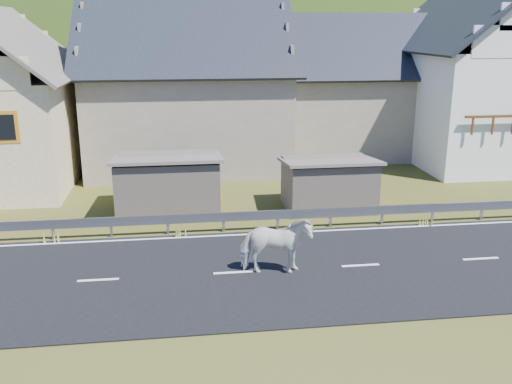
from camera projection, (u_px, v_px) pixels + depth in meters
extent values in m
plane|color=#373D11|center=(233.00, 274.00, 17.31)|extent=(160.00, 160.00, 0.00)
cube|color=black|center=(233.00, 273.00, 17.30)|extent=(60.00, 7.00, 0.04)
cube|color=silver|center=(233.00, 272.00, 17.30)|extent=(60.00, 6.60, 0.01)
cube|color=#93969B|center=(223.00, 217.00, 20.65)|extent=(28.00, 0.08, 0.34)
cube|color=#93969B|center=(53.00, 230.00, 19.97)|extent=(0.10, 0.06, 0.70)
cube|color=#93969B|center=(111.00, 228.00, 20.22)|extent=(0.10, 0.06, 0.70)
cube|color=#93969B|center=(168.00, 225.00, 20.48)|extent=(0.10, 0.06, 0.70)
cube|color=#93969B|center=(223.00, 223.00, 20.73)|extent=(0.10, 0.06, 0.70)
cube|color=#93969B|center=(278.00, 220.00, 20.99)|extent=(0.10, 0.06, 0.70)
cube|color=#93969B|center=(330.00, 218.00, 21.24)|extent=(0.10, 0.06, 0.70)
cube|color=#93969B|center=(382.00, 216.00, 21.50)|extent=(0.10, 0.06, 0.70)
cube|color=#93969B|center=(432.00, 213.00, 21.75)|extent=(0.10, 0.06, 0.70)
cube|color=#93969B|center=(482.00, 211.00, 22.01)|extent=(0.10, 0.06, 0.70)
cube|color=#6A5D50|center=(168.00, 184.00, 22.93)|extent=(4.30, 3.30, 2.40)
cube|color=#6A5D50|center=(328.00, 184.00, 23.31)|extent=(3.80, 2.90, 2.20)
cube|color=orange|center=(2.00, 127.00, 22.42)|extent=(1.30, 0.12, 1.30)
cube|color=gray|center=(188.00, 117.00, 30.75)|extent=(10.00, 9.00, 5.00)
cube|color=gray|center=(356.00, 112.00, 33.98)|extent=(9.00, 8.00, 4.60)
cube|color=silver|center=(477.00, 105.00, 31.69)|extent=(8.00, 10.00, 6.00)
ellipsoid|color=#213E11|center=(199.00, 108.00, 194.78)|extent=(440.00, 280.00, 260.00)
imported|color=silver|center=(275.00, 245.00, 17.00)|extent=(1.21, 2.24, 1.81)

